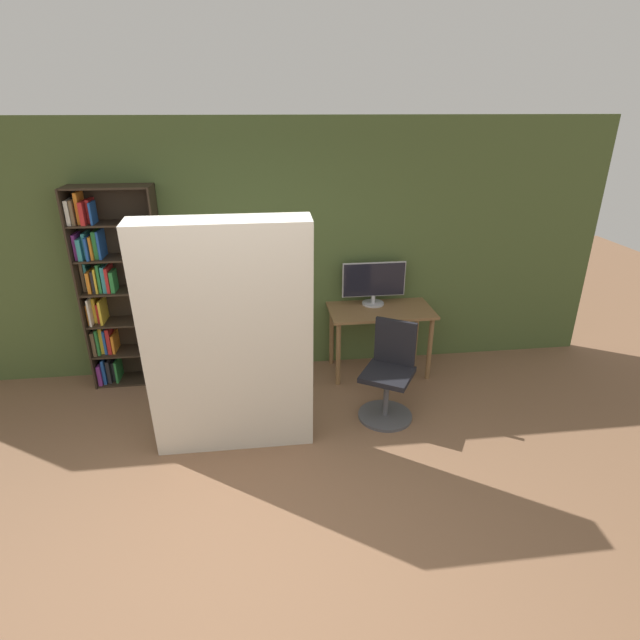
% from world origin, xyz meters
% --- Properties ---
extents(ground_plane, '(16.00, 16.00, 0.00)m').
position_xyz_m(ground_plane, '(0.00, 0.00, 0.00)').
color(ground_plane, brown).
extents(wall_back, '(8.00, 0.06, 2.70)m').
position_xyz_m(wall_back, '(0.00, 2.69, 1.35)').
color(wall_back, '#47592D').
rests_on(wall_back, ground).
extents(desk, '(1.12, 0.60, 0.75)m').
position_xyz_m(desk, '(1.46, 2.36, 0.64)').
color(desk, brown).
rests_on(desk, ground).
extents(monitor, '(0.70, 0.24, 0.48)m').
position_xyz_m(monitor, '(1.41, 2.52, 1.01)').
color(monitor, '#B7B7BC').
rests_on(monitor, desk).
extents(office_chair, '(0.61, 0.61, 0.94)m').
position_xyz_m(office_chair, '(1.34, 1.49, 0.39)').
color(office_chair, '#4C4C51').
rests_on(office_chair, ground).
extents(bookshelf, '(0.82, 0.34, 2.09)m').
position_xyz_m(bookshelf, '(-1.32, 2.53, 1.04)').
color(bookshelf, '#2D2319').
rests_on(bookshelf, ground).
extents(mattress_near, '(1.34, 0.42, 2.05)m').
position_xyz_m(mattress_near, '(-0.09, 1.17, 1.02)').
color(mattress_near, beige).
rests_on(mattress_near, ground).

